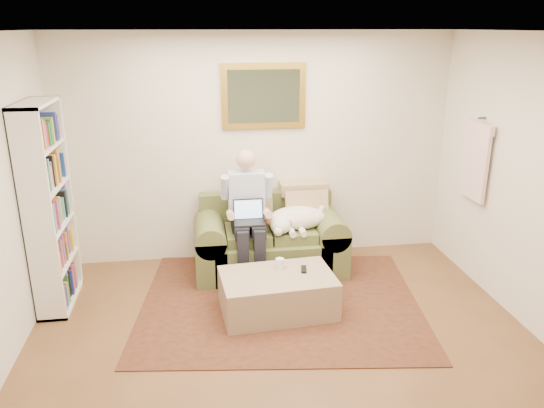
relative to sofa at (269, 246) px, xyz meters
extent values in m
cube|color=brown|center=(-0.08, -2.05, -0.29)|extent=(4.50, 5.00, 0.01)
cube|color=white|center=(-0.08, -2.05, 2.31)|extent=(4.50, 5.00, 0.01)
cube|color=silver|center=(-0.08, 0.45, 1.01)|extent=(4.50, 0.01, 2.60)
cube|color=#312113|center=(0.00, -0.80, -0.28)|extent=(2.99, 2.52, 0.01)
cube|color=brown|center=(0.00, -0.04, -0.08)|extent=(1.26, 0.81, 0.41)
cube|color=brown|center=(0.00, 0.32, 0.33)|extent=(1.52, 0.18, 0.42)
cube|color=brown|center=(-0.66, -0.04, -0.03)|extent=(0.33, 0.81, 0.84)
cube|color=brown|center=(0.66, -0.04, -0.03)|extent=(0.33, 0.81, 0.84)
cube|color=brown|center=(-0.25, -0.08, 0.18)|extent=(0.48, 0.54, 0.12)
cube|color=brown|center=(0.25, -0.08, 0.18)|extent=(0.48, 0.54, 0.12)
cube|color=black|center=(-0.25, -0.27, 0.39)|extent=(0.32, 0.22, 0.02)
cube|color=black|center=(-0.25, -0.16, 0.50)|extent=(0.32, 0.06, 0.22)
cube|color=#99BFF2|center=(-0.25, -0.16, 0.50)|extent=(0.29, 0.04, 0.19)
cube|color=tan|center=(-0.06, -0.96, -0.09)|extent=(1.12, 0.76, 0.39)
cylinder|color=white|center=(-0.01, -0.81, 0.15)|extent=(0.08, 0.08, 0.10)
cube|color=black|center=(0.21, -0.89, 0.11)|extent=(0.08, 0.16, 0.02)
cube|color=gold|center=(0.00, 0.43, 1.61)|extent=(0.94, 0.04, 0.72)
cube|color=gray|center=(0.00, 0.41, 1.61)|extent=(0.80, 0.01, 0.58)
camera|label=1|loc=(-0.77, -5.46, 2.36)|focal=35.00mm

